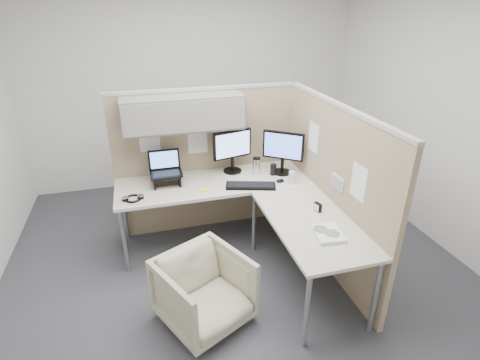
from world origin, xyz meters
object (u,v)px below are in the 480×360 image
object	(u,v)px
keyboard	(251,186)
monitor_left	(232,148)
desk	(246,200)
office_chair	(204,288)

from	to	relation	value
keyboard	monitor_left	bearing A→B (deg)	118.05
desk	office_chair	size ratio (longest dim) A/B	3.02
monitor_left	keyboard	distance (m)	0.50
office_chair	keyboard	world-z (taller)	keyboard
office_chair	monitor_left	xyz separation A→B (m)	(0.58, 1.31, 0.67)
desk	monitor_left	xyz separation A→B (m)	(0.02, 0.60, 0.32)
desk	keyboard	bearing A→B (deg)	60.30
desk	monitor_left	world-z (taller)	monitor_left
monitor_left	keyboard	bearing A→B (deg)	-92.49
keyboard	office_chair	bearing A→B (deg)	-109.60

